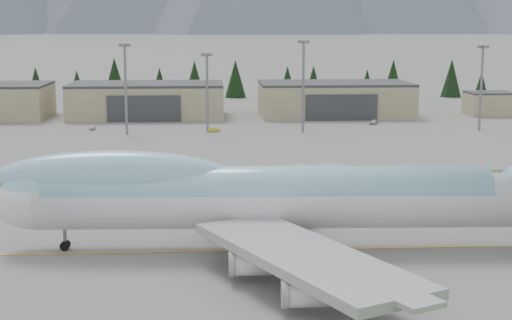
{
  "coord_description": "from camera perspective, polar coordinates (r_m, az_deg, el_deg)",
  "views": [
    {
      "loc": [
        4.61,
        -99.48,
        29.69
      ],
      "look_at": [
        12.0,
        23.47,
        8.0
      ],
      "focal_mm": 55.0,
      "sensor_mm": 36.0,
      "label": 1
    }
  ],
  "objects": [
    {
      "name": "ground",
      "position": [
        103.91,
        -5.88,
        -6.67
      ],
      "size": [
        7000.0,
        7000.0,
        0.0
      ],
      "primitive_type": "plane",
      "color": "slate",
      "rests_on": "ground"
    },
    {
      "name": "grass_strip_far",
      "position": [
        147.57,
        -5.16,
        -1.66
      ],
      "size": [
        400.0,
        18.0,
        0.08
      ],
      "primitive_type": "cube",
      "color": "#2F4A1A",
      "rests_on": "ground"
    },
    {
      "name": "taxiway_line_main",
      "position": [
        103.91,
        -5.88,
        -6.67
      ],
      "size": [
        400.0,
        0.4,
        0.02
      ],
      "primitive_type": "cube",
      "color": "gold",
      "rests_on": "ground"
    },
    {
      "name": "boeing_747_freighter",
      "position": [
        103.13,
        1.02,
        -2.62
      ],
      "size": [
        82.28,
        71.36,
        21.78
      ],
      "rotation": [
        0.0,
        0.0,
        -0.04
      ],
      "color": "silver",
      "rests_on": "ground"
    },
    {
      "name": "hangar_center",
      "position": [
        251.32,
        -7.92,
        4.34
      ],
      "size": [
        48.0,
        26.6,
        10.8
      ],
      "color": "gray",
      "rests_on": "ground"
    },
    {
      "name": "hangar_right",
      "position": [
        253.79,
        5.75,
        4.44
      ],
      "size": [
        48.0,
        26.6,
        10.8
      ],
      "color": "gray",
      "rests_on": "ground"
    },
    {
      "name": "control_shed",
      "position": [
        264.73,
        16.58,
        3.96
      ],
      "size": [
        14.0,
        12.0,
        7.6
      ],
      "color": "gray",
      "rests_on": "ground"
    },
    {
      "name": "floodlight_masts",
      "position": [
        210.92,
        -4.12,
        6.31
      ],
      "size": [
        170.32,
        10.9,
        24.92
      ],
      "color": "slate",
      "rests_on": "ground"
    },
    {
      "name": "service_vehicle_a",
      "position": [
        224.5,
        -11.82,
        2.17
      ],
      "size": [
        1.73,
        3.92,
        1.31
      ],
      "primitive_type": "imported",
      "rotation": [
        0.0,
        0.0,
        0.05
      ],
      "color": "silver",
      "rests_on": "ground"
    },
    {
      "name": "service_vehicle_b",
      "position": [
        215.81,
        -3.06,
        2.06
      ],
      "size": [
        3.84,
        1.99,
        1.21
      ],
      "primitive_type": "imported",
      "rotation": [
        0.0,
        0.0,
        1.77
      ],
      "color": "gold",
      "rests_on": "ground"
    },
    {
      "name": "service_vehicle_c",
      "position": [
        233.94,
        8.55,
        2.58
      ],
      "size": [
        3.52,
        4.48,
        1.21
      ],
      "primitive_type": "imported",
      "rotation": [
        0.0,
        0.0,
        -0.51
      ],
      "color": "#A9A9AE",
      "rests_on": "ground"
    },
    {
      "name": "conifer_belt",
      "position": [
        312.49,
        -5.32,
        5.78
      ],
      "size": [
        265.02,
        14.8,
        16.59
      ],
      "color": "black",
      "rests_on": "ground"
    }
  ]
}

